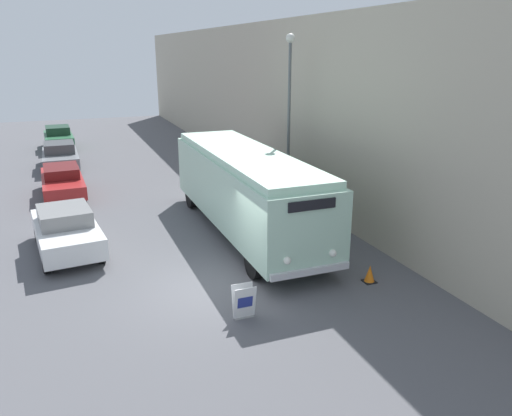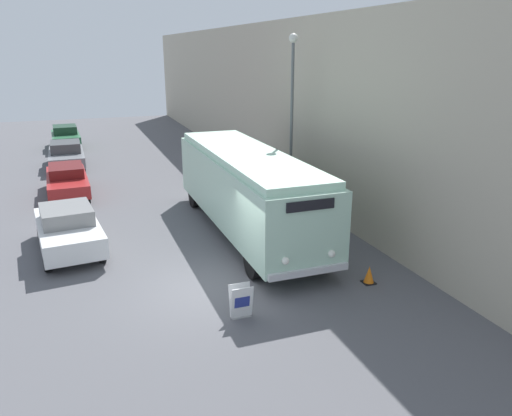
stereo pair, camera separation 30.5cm
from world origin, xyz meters
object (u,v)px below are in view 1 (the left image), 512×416
parked_car_near (66,230)px  parked_car_far (60,155)px  vintage_bus (246,187)px  parked_car_distant (59,137)px  streetlamp (289,101)px  parked_car_mid (62,181)px  sign_board (244,302)px  traffic_cone (370,274)px

parked_car_near → parked_car_far: parked_car_near is taller
vintage_bus → parked_car_distant: 21.14m
streetlamp → parked_car_distant: streetlamp is taller
vintage_bus → parked_car_mid: bearing=129.4°
parked_car_near → streetlamp: bearing=4.6°
sign_board → traffic_cone: bearing=7.5°
streetlamp → parked_car_far: (-8.93, 11.89, -3.84)m
parked_car_mid → traffic_cone: bearing=-59.5°
vintage_bus → parked_car_far: vintage_bus is taller
vintage_bus → parked_car_near: (-6.27, 0.43, -0.98)m
parked_car_mid → vintage_bus: bearing=-52.5°
sign_board → parked_car_distant: 26.32m
vintage_bus → parked_car_far: (-6.27, 13.97, -1.02)m
parked_car_far → parked_car_distant: (-0.01, 6.20, 0.06)m
parked_car_near → parked_car_mid: parked_car_near is taller
parked_car_mid → traffic_cone: (8.20, -12.91, -0.49)m
vintage_bus → parked_car_mid: 9.92m
parked_car_distant → parked_car_far: bearing=-92.1°
vintage_bus → sign_board: size_ratio=11.87×
streetlamp → parked_car_near: bearing=-169.5°
parked_car_distant → traffic_cone: 26.75m
vintage_bus → streetlamp: (2.66, 2.07, 2.82)m
sign_board → parked_car_distant: size_ratio=0.20×
parked_car_near → sign_board: bearing=-62.9°
parked_car_near → parked_car_mid: bearing=84.2°
parked_car_near → parked_car_far: bearing=84.2°
parked_car_far → parked_car_distant: 6.20m
parked_car_near → parked_car_mid: size_ratio=0.93×
streetlamp → parked_car_mid: size_ratio=1.49×
parked_car_distant → sign_board: bearing=-83.3°
parked_car_far → parked_car_distant: parked_car_distant is taller
vintage_bus → traffic_cone: (1.94, -5.28, -1.50)m
parked_car_near → traffic_cone: 10.01m
streetlamp → parked_car_distant: (-8.94, 18.09, -3.78)m
streetlamp → parked_car_distant: bearing=116.3°
vintage_bus → traffic_cone: bearing=-69.9°
vintage_bus → parked_car_far: bearing=114.2°
parked_car_near → parked_car_far: size_ratio=0.97×
parked_car_distant → streetlamp: bearing=-65.9°
streetlamp → traffic_cone: 8.56m
vintage_bus → parked_car_distant: size_ratio=2.37×
streetlamp → traffic_cone: (-0.73, -7.36, -4.32)m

